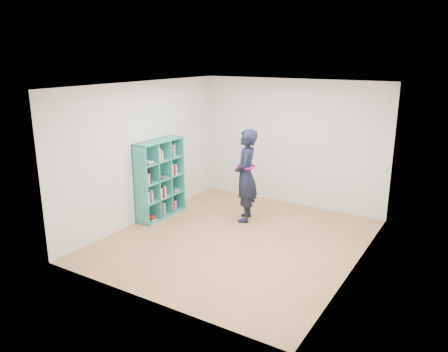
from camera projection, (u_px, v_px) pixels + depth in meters
The scene contains 9 objects.
floor at pixel (236, 239), 7.49m from camera, with size 4.50×4.50×0.00m, color #9B7446.
ceiling at pixel (238, 85), 6.79m from camera, with size 4.50×4.50×0.00m, color white.
wall_left at pixel (144, 152), 8.15m from camera, with size 0.02×4.50×2.60m, color silver.
wall_right at pixel (360, 185), 6.13m from camera, with size 0.02×4.50×2.60m, color silver.
wall_back at pixel (291, 143), 8.98m from camera, with size 4.00×0.02×2.60m, color silver.
wall_front at pixel (145, 205), 5.29m from camera, with size 4.00×0.02×2.60m, color silver.
bookshelf at pixel (159, 179), 8.39m from camera, with size 0.33×1.13×1.50m.
person at pixel (246, 176), 8.14m from camera, with size 0.63×0.75×1.75m.
smartphone at pixel (239, 169), 8.20m from camera, with size 0.06×0.10×0.13m.
Camera 1 is at (3.44, -6.00, 3.08)m, focal length 35.00 mm.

